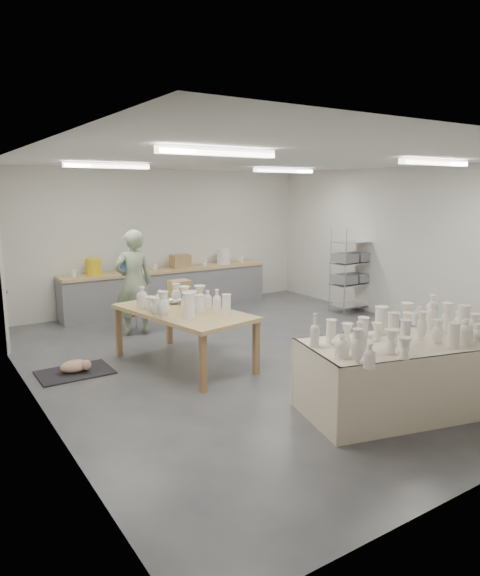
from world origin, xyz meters
TOP-DOWN VIEW (x-y plane):
  - room at (-0.11, 0.08)m, footprint 8.00×8.02m
  - back_counter at (-0.01, 3.68)m, footprint 4.60×0.60m
  - wire_shelf at (3.20, 1.40)m, footprint 0.88×0.48m
  - drying_table at (0.07, -2.57)m, footprint 2.57×1.70m
  - work_table at (-1.34, 0.37)m, footprint 1.48×2.36m
  - rug at (-2.83, 0.78)m, footprint 1.00×0.70m
  - cat at (-2.81, 0.77)m, footprint 0.45×0.35m
  - potter at (-1.34, 2.25)m, footprint 0.73×0.52m
  - red_stool at (-1.34, 2.52)m, footprint 0.44×0.44m

SIDE VIEW (x-z plane):
  - rug at x=-2.83m, z-range 0.00..0.02m
  - cat at x=-2.81m, z-range 0.02..0.19m
  - red_stool at x=-1.34m, z-range 0.13..0.47m
  - drying_table at x=0.07m, z-range -0.15..1.06m
  - back_counter at x=-0.01m, z-range -0.13..1.11m
  - work_table at x=-1.34m, z-range 0.25..1.44m
  - wire_shelf at x=3.20m, z-range 0.02..1.82m
  - potter at x=-1.34m, z-range 0.00..1.88m
  - room at x=-0.11m, z-range 0.56..3.56m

